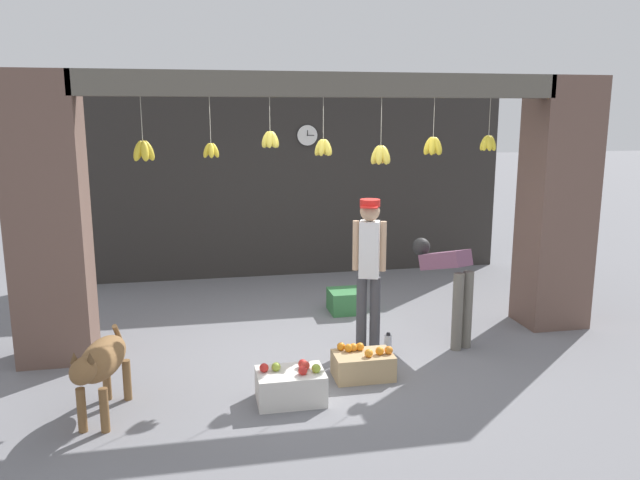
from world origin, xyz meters
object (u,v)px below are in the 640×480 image
object	(u,v)px
water_bottle	(388,345)
worker_stooping	(448,278)
fruit_crate_apples	(291,385)
wall_clock	(307,135)
dog	(101,363)
fruit_crate_oranges	(363,364)
produce_box_green	(345,301)
shopkeeper	(369,263)

from	to	relation	value
water_bottle	worker_stooping	bearing A→B (deg)	20.53
fruit_crate_apples	wall_clock	bearing A→B (deg)	77.82
dog	fruit_crate_oranges	bearing A→B (deg)	110.72
worker_stooping	wall_clock	distance (m)	3.56
dog	water_bottle	distance (m)	2.79
dog	worker_stooping	xyz separation A→B (m)	(3.39, 1.07, 0.24)
dog	worker_stooping	world-z (taller)	worker_stooping
water_bottle	wall_clock	size ratio (longest dim) A/B	0.79
fruit_crate_oranges	wall_clock	world-z (taller)	wall_clock
fruit_crate_oranges	wall_clock	size ratio (longest dim) A/B	1.74
produce_box_green	wall_clock	distance (m)	2.75
shopkeeper	fruit_crate_oranges	distance (m)	1.08
shopkeeper	fruit_crate_oranges	world-z (taller)	shopkeeper
dog	shopkeeper	xyz separation A→B (m)	(2.51, 1.04, 0.45)
worker_stooping	water_bottle	bearing A→B (deg)	179.19
fruit_crate_apples	produce_box_green	xyz separation A→B (m)	(1.04, 2.30, -0.01)
worker_stooping	produce_box_green	size ratio (longest dim) A/B	2.55
worker_stooping	fruit_crate_apples	xyz separation A→B (m)	(-1.86, -1.08, -0.57)
shopkeeper	water_bottle	distance (m)	0.86
fruit_crate_apples	dog	bearing A→B (deg)	179.81
produce_box_green	wall_clock	size ratio (longest dim) A/B	1.33
worker_stooping	water_bottle	distance (m)	0.99
worker_stooping	produce_box_green	xyz separation A→B (m)	(-0.82, 1.22, -0.58)
water_bottle	shopkeeper	bearing A→B (deg)	120.66
dog	fruit_crate_apples	xyz separation A→B (m)	(1.53, -0.01, -0.33)
worker_stooping	shopkeeper	bearing A→B (deg)	160.75
fruit_crate_apples	fruit_crate_oranges	bearing A→B (deg)	25.68
dog	wall_clock	distance (m)	5.13
dog	produce_box_green	xyz separation A→B (m)	(2.57, 2.29, -0.34)
shopkeeper	fruit_crate_apples	distance (m)	1.63
fruit_crate_oranges	produce_box_green	world-z (taller)	fruit_crate_oranges
shopkeeper	wall_clock	world-z (taller)	wall_clock
water_bottle	wall_clock	distance (m)	3.96
fruit_crate_oranges	wall_clock	distance (m)	4.34
wall_clock	fruit_crate_apples	bearing A→B (deg)	-102.18
fruit_crate_apples	water_bottle	size ratio (longest dim) A/B	2.32
dog	water_bottle	size ratio (longest dim) A/B	4.24
produce_box_green	dog	bearing A→B (deg)	-138.28
worker_stooping	fruit_crate_oranges	world-z (taller)	worker_stooping
worker_stooping	wall_clock	world-z (taller)	wall_clock
fruit_crate_oranges	water_bottle	bearing A→B (deg)	49.30
produce_box_green	shopkeeper	bearing A→B (deg)	-92.87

